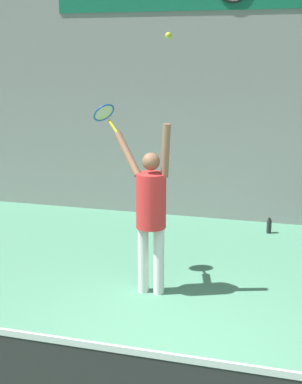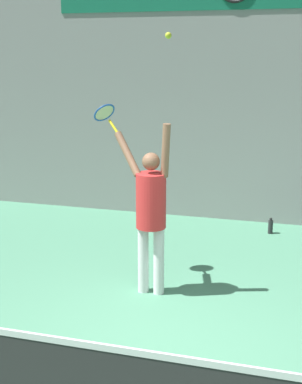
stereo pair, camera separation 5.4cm
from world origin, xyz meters
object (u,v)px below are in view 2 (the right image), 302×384
object	(u,v)px
water_bottle	(270,227)
tennis_ball	(168,35)
tennis_racket	(105,114)
tennis_player	(151,208)

from	to	relation	value
water_bottle	tennis_ball	bearing A→B (deg)	-111.00
tennis_racket	water_bottle	size ratio (longest dim) A/B	1.58
tennis_player	tennis_racket	world-z (taller)	tennis_racket
water_bottle	tennis_player	bearing A→B (deg)	-115.52
tennis_racket	water_bottle	xyz separation A→B (m)	(1.98, 2.26, -2.00)
tennis_ball	water_bottle	size ratio (longest dim) A/B	0.27
tennis_player	tennis_racket	bearing A→B (deg)	149.75
tennis_ball	water_bottle	world-z (taller)	tennis_ball
tennis_player	water_bottle	distance (m)	3.11
tennis_player	tennis_racket	distance (m)	1.32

